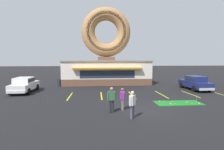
% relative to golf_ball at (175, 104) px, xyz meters
% --- Properties ---
extents(ground_plane, '(160.00, 160.00, 0.00)m').
position_rel_golf_ball_xyz_m(ground_plane, '(-3.02, -1.25, -0.05)').
color(ground_plane, black).
extents(donut_shop_building, '(12.30, 6.75, 10.96)m').
position_rel_golf_ball_xyz_m(donut_shop_building, '(-4.69, 12.69, 3.69)').
color(donut_shop_building, brown).
rests_on(donut_shop_building, ground).
extents(putting_mat, '(3.69, 1.57, 0.03)m').
position_rel_golf_ball_xyz_m(putting_mat, '(0.38, 0.28, -0.04)').
color(putting_mat, '#197523').
rests_on(putting_mat, ground).
extents(mini_donut_near_left, '(0.13, 0.13, 0.04)m').
position_rel_golf_ball_xyz_m(mini_donut_near_left, '(1.24, -0.20, -0.00)').
color(mini_donut_near_left, '#A5724C').
rests_on(mini_donut_near_left, putting_mat).
extents(mini_donut_near_right, '(0.13, 0.13, 0.04)m').
position_rel_golf_ball_xyz_m(mini_donut_near_right, '(-0.56, 0.88, -0.00)').
color(mini_donut_near_right, '#D17F47').
rests_on(mini_donut_near_right, putting_mat).
extents(mini_donut_mid_left, '(0.13, 0.13, 0.04)m').
position_rel_golf_ball_xyz_m(mini_donut_mid_left, '(-0.43, -0.37, -0.00)').
color(mini_donut_mid_left, brown).
rests_on(mini_donut_mid_left, putting_mat).
extents(mini_donut_mid_centre, '(0.13, 0.13, 0.04)m').
position_rel_golf_ball_xyz_m(mini_donut_mid_centre, '(0.10, 0.64, -0.00)').
color(mini_donut_mid_centre, '#A5724C').
rests_on(mini_donut_mid_centre, putting_mat).
extents(mini_donut_mid_right, '(0.13, 0.13, 0.04)m').
position_rel_golf_ball_xyz_m(mini_donut_mid_right, '(1.94, -0.05, -0.00)').
color(mini_donut_mid_right, '#E5C666').
rests_on(mini_donut_mid_right, putting_mat).
extents(mini_donut_far_left, '(0.13, 0.13, 0.04)m').
position_rel_golf_ball_xyz_m(mini_donut_far_left, '(1.16, 0.35, -0.00)').
color(mini_donut_far_left, '#E5C666').
rests_on(mini_donut_far_left, putting_mat).
extents(mini_donut_far_centre, '(0.13, 0.13, 0.04)m').
position_rel_golf_ball_xyz_m(mini_donut_far_centre, '(-0.32, 0.11, -0.00)').
color(mini_donut_far_centre, '#E5C666').
rests_on(mini_donut_far_centre, putting_mat).
extents(mini_donut_far_right, '(0.13, 0.13, 0.04)m').
position_rel_golf_ball_xyz_m(mini_donut_far_right, '(-0.90, 0.90, -0.00)').
color(mini_donut_far_right, '#E5C666').
rests_on(mini_donut_far_right, putting_mat).
extents(golf_ball, '(0.04, 0.04, 0.04)m').
position_rel_golf_ball_xyz_m(golf_ball, '(0.00, 0.00, 0.00)').
color(golf_ball, white).
rests_on(golf_ball, putting_mat).
extents(putting_flag_pin, '(0.13, 0.01, 0.55)m').
position_rel_golf_ball_xyz_m(putting_flag_pin, '(2.02, 0.35, 0.39)').
color(putting_flag_pin, silver).
rests_on(putting_flag_pin, putting_mat).
extents(car_navy, '(2.01, 4.58, 1.60)m').
position_rel_golf_ball_xyz_m(car_navy, '(5.19, 6.10, 0.82)').
color(car_navy, navy).
rests_on(car_navy, ground).
extents(car_white, '(2.04, 4.59, 1.60)m').
position_rel_golf_ball_xyz_m(car_white, '(-13.78, 6.19, 0.82)').
color(car_white, silver).
rests_on(car_white, ground).
extents(pedestrian_blue_sweater_man, '(0.43, 0.48, 1.66)m').
position_rel_golf_ball_xyz_m(pedestrian_blue_sweater_man, '(-4.04, -2.97, 0.87)').
color(pedestrian_blue_sweater_man, '#474C66').
rests_on(pedestrian_blue_sweater_man, ground).
extents(pedestrian_hooded_kid, '(0.58, 0.33, 1.70)m').
position_rel_golf_ball_xyz_m(pedestrian_hooded_kid, '(-5.16, -1.72, 0.90)').
color(pedestrian_hooded_kid, '#232328').
rests_on(pedestrian_hooded_kid, ground).
extents(pedestrian_leather_jacket_man, '(0.31, 0.59, 1.54)m').
position_rel_golf_ball_xyz_m(pedestrian_leather_jacket_man, '(-4.37, -1.18, 0.79)').
color(pedestrian_leather_jacket_man, slate).
rests_on(pedestrian_leather_jacket_man, ground).
extents(trash_bin, '(0.57, 0.57, 0.97)m').
position_rel_golf_ball_xyz_m(trash_bin, '(-10.97, 10.11, 0.45)').
color(trash_bin, '#232833').
rests_on(trash_bin, ground).
extents(parking_stripe_far_left, '(0.12, 3.60, 0.01)m').
position_rel_golf_ball_xyz_m(parking_stripe_far_left, '(-8.68, 3.75, -0.05)').
color(parking_stripe_far_left, yellow).
rests_on(parking_stripe_far_left, ground).
extents(parking_stripe_left, '(0.12, 3.60, 0.01)m').
position_rel_golf_ball_xyz_m(parking_stripe_left, '(-5.68, 3.75, -0.05)').
color(parking_stripe_left, yellow).
rests_on(parking_stripe_left, ground).
extents(parking_stripe_mid_left, '(0.12, 3.60, 0.01)m').
position_rel_golf_ball_xyz_m(parking_stripe_mid_left, '(-2.68, 3.75, -0.05)').
color(parking_stripe_mid_left, yellow).
rests_on(parking_stripe_mid_left, ground).
extents(parking_stripe_centre, '(0.12, 3.60, 0.01)m').
position_rel_golf_ball_xyz_m(parking_stripe_centre, '(0.32, 3.75, -0.05)').
color(parking_stripe_centre, yellow).
rests_on(parking_stripe_centre, ground).
extents(parking_stripe_mid_right, '(0.12, 3.60, 0.01)m').
position_rel_golf_ball_xyz_m(parking_stripe_mid_right, '(3.32, 3.75, -0.05)').
color(parking_stripe_mid_right, yellow).
rests_on(parking_stripe_mid_right, ground).
extents(parking_stripe_right, '(0.12, 3.60, 0.01)m').
position_rel_golf_ball_xyz_m(parking_stripe_right, '(6.32, 3.75, -0.05)').
color(parking_stripe_right, yellow).
rests_on(parking_stripe_right, ground).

